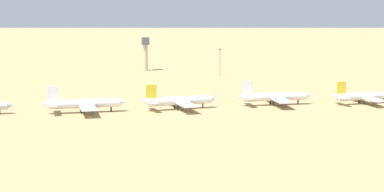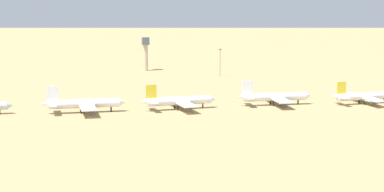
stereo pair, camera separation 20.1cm
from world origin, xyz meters
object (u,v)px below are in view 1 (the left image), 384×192
Objects in this scene: control_tower at (145,51)px; light_pole_mid at (220,61)px; parked_jet_yellow_6 at (363,96)px; parked_jet_yellow_4 at (178,101)px; parked_jet_white_5 at (274,97)px; parked_jet_white_3 at (83,104)px.

control_tower reaches higher than light_pole_mid.
control_tower is (-93.89, 164.32, 10.40)m from parked_jet_yellow_6.
parked_jet_yellow_4 is at bearing 171.80° from parked_jet_yellow_6.
parked_jet_white_5 is 1.68× the size of control_tower.
parked_jet_white_5 reaches higher than parked_jet_yellow_4.
parked_jet_white_3 is 98.27m from parked_jet_white_5.
parked_jet_yellow_6 is (47.25, -4.96, -0.35)m from parked_jet_white_5.
parked_jet_white_5 is 166.35m from control_tower.
parked_jet_yellow_4 reaches higher than parked_jet_yellow_6.
parked_jet_yellow_6 is 1.55× the size of control_tower.
parked_jet_white_3 is 1.12× the size of parked_jet_yellow_6.
parked_jet_yellow_6 is at bearing -68.72° from light_pole_mid.
control_tower is at bearing 80.36° from parked_jet_yellow_4.
light_pole_mid is (-1.19, 119.38, 6.11)m from parked_jet_white_5.
parked_jet_yellow_4 is 51.05m from parked_jet_white_5.
parked_jet_yellow_4 is at bearing -112.08° from light_pole_mid.
parked_jet_white_5 is at bearing 166.78° from parked_jet_yellow_6.
parked_jet_white_5 is at bearing -4.42° from parked_jet_yellow_4.
light_pole_mid is (49.76, 122.68, 6.16)m from parked_jet_yellow_4.
light_pole_mid is (45.45, -39.99, -3.94)m from control_tower.
parked_jet_white_5 is (98.20, 3.71, -0.12)m from parked_jet_white_3.
parked_jet_yellow_4 is 98.21m from parked_jet_yellow_6.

